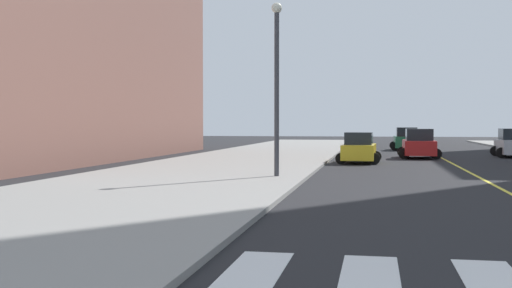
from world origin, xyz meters
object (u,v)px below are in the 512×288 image
(car_green_sixth, at_px, (406,140))
(street_lamp, at_px, (277,74))
(car_red_nearest, at_px, (419,144))
(car_yellow_second, at_px, (359,149))

(car_green_sixth, relative_size, street_lamp, 0.62)
(car_red_nearest, distance_m, car_yellow_second, 7.12)
(car_yellow_second, bearing_deg, car_red_nearest, 59.62)
(street_lamp, bearing_deg, car_green_sixth, 77.71)
(car_yellow_second, distance_m, car_green_sixth, 19.38)
(car_yellow_second, xyz_separation_m, street_lamp, (-3.10, -11.77, 3.55))
(car_red_nearest, height_order, car_green_sixth, car_green_sixth)
(car_red_nearest, bearing_deg, car_green_sixth, 91.15)
(car_red_nearest, distance_m, street_lamp, 19.38)
(car_red_nearest, relative_size, street_lamp, 0.62)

